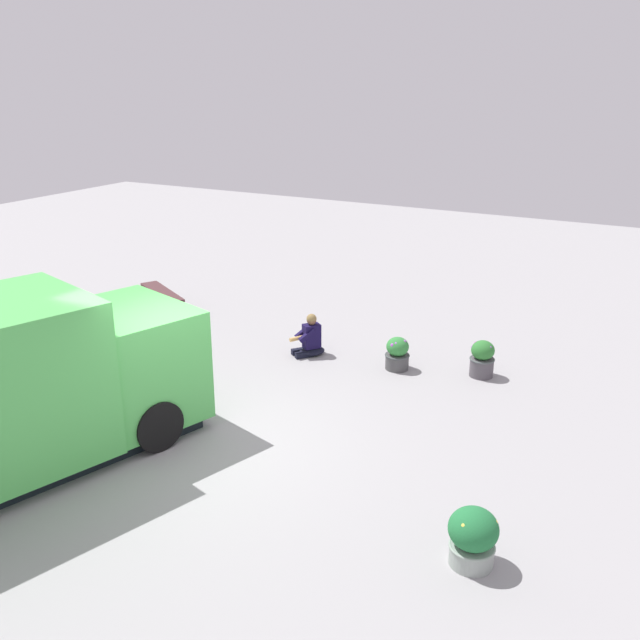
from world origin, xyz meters
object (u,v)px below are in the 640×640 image
Objects in this scene: plaza_bench at (162,295)px; planter_flowering_side at (482,359)px; planter_flowering_far at (397,354)px; food_truck at (3,394)px; person_customer at (310,340)px; planter_flowering_near at (473,537)px.

planter_flowering_side is at bearing -91.84° from plaza_bench.
planter_flowering_side reaches higher than planter_flowering_far.
person_customer is at bearing -15.44° from food_truck.
plaza_bench is at bearing 23.57° from food_truck.
food_truck is 8.91× the size of planter_flowering_far.
person_customer is 3.31m from planter_flowering_side.
food_truck reaches higher than planter_flowering_far.
planter_flowering_far is 1.54m from planter_flowering_side.
person_customer is 0.47× the size of plaza_bench.
person_customer is 1.19× the size of planter_flowering_near.
planter_flowering_far is (4.76, 2.85, -0.05)m from planter_flowering_near.
plaza_bench is (0.67, 6.18, 0.04)m from planter_flowering_far.
planter_flowering_near is (-4.62, -4.63, 0.05)m from person_customer.
person_customer is at bearing -100.47° from plaza_bench.
planter_flowering_near is (1.06, -6.20, -0.80)m from food_truck.
planter_flowering_near is 1.12× the size of planter_flowering_far.
planter_flowering_far is 0.35× the size of plaza_bench.
food_truck is 6.77m from planter_flowering_far.
food_truck is 8.13× the size of planter_flowering_side.
planter_flowering_near is 1.03× the size of planter_flowering_side.
planter_flowering_side is (5.18, 1.37, -0.02)m from planter_flowering_near.
person_customer reaches higher than planter_flowering_far.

